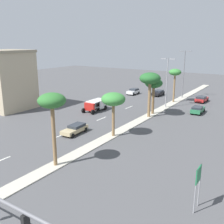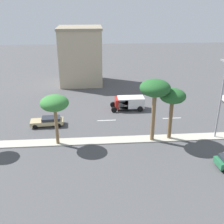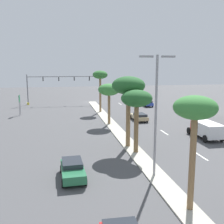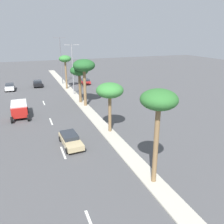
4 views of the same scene
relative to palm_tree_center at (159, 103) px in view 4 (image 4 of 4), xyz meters
The scene contains 18 objects.
ground_plane 18.00m from the palm_tree_center, 90.15° to the left, with size 160.00×160.00×0.00m, color #4C4C4F.
median_curb 26.38m from the palm_tree_center, 90.10° to the left, with size 1.80×79.84×0.12m, color #B7B2A3.
lane_stripe_center 12.28m from the palm_tree_center, 128.44° to the left, with size 0.20×2.80×0.01m, color silver.
lane_stripe_left 19.98m from the palm_tree_center, 109.57° to the left, with size 0.20×2.80×0.01m, color silver.
lane_stripe_outboard 29.08m from the palm_tree_center, 102.84° to the left, with size 0.20×2.80×0.01m, color silver.
palm_tree_center is the anchor object (origin of this frame).
palm_tree_trailing 11.32m from the palm_tree_center, 88.45° to the left, with size 3.35×3.35×6.25m.
palm_tree_far 23.01m from the palm_tree_center, 89.30° to the left, with size 3.66×3.66×7.86m.
palm_tree_right 25.32m from the palm_tree_center, 90.01° to the left, with size 3.22×3.22×6.59m.
palm_tree_left 36.95m from the palm_tree_center, 90.41° to the left, with size 2.65×2.65×7.31m.
street_lamp_outboard 31.36m from the palm_tree_center, 89.75° to the left, with size 2.90×0.24×9.88m.
street_lamp_trailing 42.71m from the palm_tree_center, 90.27° to the left, with size 2.90×0.24×10.96m.
sedan_green_outboard 31.86m from the palm_tree_center, 77.30° to the left, with size 2.05×4.24×1.38m.
sedan_red_inboard 41.36m from the palm_tree_center, 83.07° to the left, with size 2.18×4.23×1.36m.
sedan_white_trailing 42.48m from the palm_tree_center, 106.81° to the left, with size 2.00×3.88×1.44m.
sedan_tan_mid 12.36m from the palm_tree_center, 119.02° to the left, with size 2.14×4.65×1.27m.
sedan_black_near 42.98m from the palm_tree_center, 98.27° to the left, with size 2.11×3.94×1.37m.
box_truck 24.42m from the palm_tree_center, 115.83° to the left, with size 2.48×5.35×2.08m.
Camera 4 is at (-9.33, 0.22, 12.06)m, focal length 37.08 mm.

